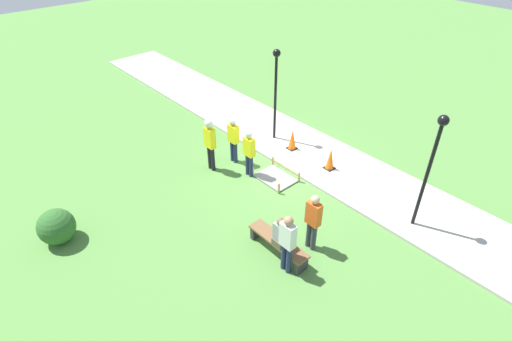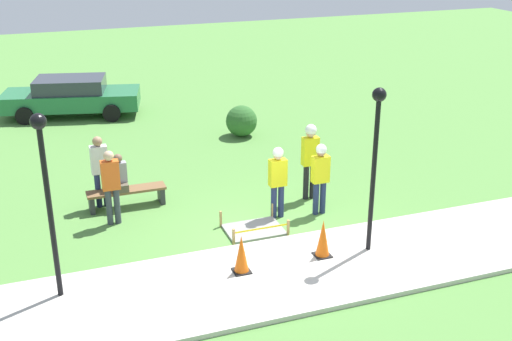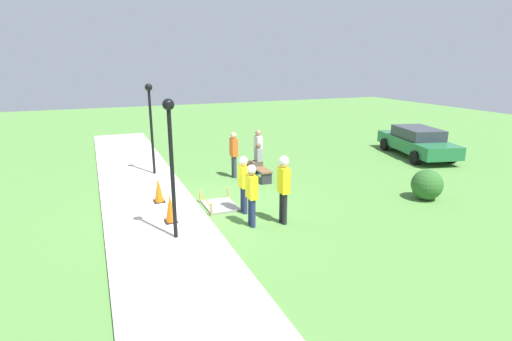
{
  "view_description": "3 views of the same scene",
  "coord_description": "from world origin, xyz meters",
  "px_view_note": "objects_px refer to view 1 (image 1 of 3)",
  "views": [
    {
      "loc": [
        -7.84,
        8.37,
        8.0
      ],
      "look_at": [
        -0.61,
        1.93,
        1.19
      ],
      "focal_mm": 28.0,
      "sensor_mm": 36.0,
      "label": 1
    },
    {
      "loc": [
        -4.53,
        -11.52,
        6.61
      ],
      "look_at": [
        0.36,
        1.92,
        0.92
      ],
      "focal_mm": 45.0,
      "sensor_mm": 36.0,
      "label": 2
    },
    {
      "loc": [
        11.12,
        -2.78,
        4.42
      ],
      "look_at": [
        0.29,
        1.67,
        1.18
      ],
      "focal_mm": 28.0,
      "sensor_mm": 36.0,
      "label": 3
    }
  ],
  "objects_px": {
    "traffic_cone_near_patch": "(330,159)",
    "traffic_cone_far_patch": "(292,139)",
    "bystander_in_orange_shirt": "(313,219)",
    "lamppost_near": "(276,81)",
    "person_seated_on_bench": "(281,234)",
    "worker_trainee": "(210,139)",
    "worker_assistant": "(233,136)",
    "park_bench": "(278,244)",
    "bystander_in_gray_shirt": "(287,241)",
    "worker_supervisor": "(249,149)",
    "lamppost_far": "(433,156)"
  },
  "relations": [
    {
      "from": "bystander_in_gray_shirt",
      "to": "worker_trainee",
      "type": "bearing_deg",
      "value": -14.79
    },
    {
      "from": "traffic_cone_far_patch",
      "to": "person_seated_on_bench",
      "type": "bearing_deg",
      "value": 130.71
    },
    {
      "from": "traffic_cone_near_patch",
      "to": "worker_trainee",
      "type": "relative_size",
      "value": 0.4
    },
    {
      "from": "traffic_cone_far_patch",
      "to": "bystander_in_orange_shirt",
      "type": "xyz_separation_m",
      "value": [
        -3.78,
        3.18,
        0.52
      ]
    },
    {
      "from": "traffic_cone_near_patch",
      "to": "worker_assistant",
      "type": "relative_size",
      "value": 0.45
    },
    {
      "from": "worker_assistant",
      "to": "worker_trainee",
      "type": "bearing_deg",
      "value": 81.09
    },
    {
      "from": "person_seated_on_bench",
      "to": "worker_supervisor",
      "type": "xyz_separation_m",
      "value": [
        3.36,
        -1.83,
        0.22
      ]
    },
    {
      "from": "worker_assistant",
      "to": "person_seated_on_bench",
      "type": "bearing_deg",
      "value": 155.56
    },
    {
      "from": "worker_trainee",
      "to": "lamppost_far",
      "type": "xyz_separation_m",
      "value": [
        -6.21,
        -2.61,
        1.23
      ]
    },
    {
      "from": "bystander_in_orange_shirt",
      "to": "lamppost_near",
      "type": "distance_m",
      "value": 5.97
    },
    {
      "from": "traffic_cone_far_patch",
      "to": "lamppost_near",
      "type": "relative_size",
      "value": 0.23
    },
    {
      "from": "bystander_in_gray_shirt",
      "to": "park_bench",
      "type": "bearing_deg",
      "value": -24.86
    },
    {
      "from": "traffic_cone_far_patch",
      "to": "park_bench",
      "type": "distance_m",
      "value": 5.21
    },
    {
      "from": "traffic_cone_near_patch",
      "to": "person_seated_on_bench",
      "type": "xyz_separation_m",
      "value": [
        -1.71,
        4.07,
        0.33
      ]
    },
    {
      "from": "park_bench",
      "to": "traffic_cone_far_patch",
      "type": "bearing_deg",
      "value": -50.0
    },
    {
      "from": "bystander_in_orange_shirt",
      "to": "lamppost_far",
      "type": "relative_size",
      "value": 0.51
    },
    {
      "from": "bystander_in_orange_shirt",
      "to": "bystander_in_gray_shirt",
      "type": "height_order",
      "value": "bystander_in_gray_shirt"
    },
    {
      "from": "bystander_in_orange_shirt",
      "to": "lamppost_near",
      "type": "relative_size",
      "value": 0.51
    },
    {
      "from": "person_seated_on_bench",
      "to": "worker_trainee",
      "type": "relative_size",
      "value": 0.46
    },
    {
      "from": "traffic_cone_near_patch",
      "to": "worker_supervisor",
      "type": "bearing_deg",
      "value": 53.58
    },
    {
      "from": "park_bench",
      "to": "worker_trainee",
      "type": "bearing_deg",
      "value": -13.44
    },
    {
      "from": "bystander_in_orange_shirt",
      "to": "bystander_in_gray_shirt",
      "type": "distance_m",
      "value": 1.07
    },
    {
      "from": "worker_supervisor",
      "to": "worker_trainee",
      "type": "distance_m",
      "value": 1.38
    },
    {
      "from": "traffic_cone_near_patch",
      "to": "lamppost_near",
      "type": "distance_m",
      "value": 3.4
    },
    {
      "from": "traffic_cone_near_patch",
      "to": "lamppost_near",
      "type": "bearing_deg",
      "value": -0.78
    },
    {
      "from": "person_seated_on_bench",
      "to": "worker_supervisor",
      "type": "height_order",
      "value": "worker_supervisor"
    },
    {
      "from": "worker_assistant",
      "to": "bystander_in_orange_shirt",
      "type": "relative_size",
      "value": 0.98
    },
    {
      "from": "traffic_cone_near_patch",
      "to": "traffic_cone_far_patch",
      "type": "xyz_separation_m",
      "value": [
        1.77,
        0.03,
        0.01
      ]
    },
    {
      "from": "lamppost_near",
      "to": "lamppost_far",
      "type": "relative_size",
      "value": 1.0
    },
    {
      "from": "worker_assistant",
      "to": "bystander_in_gray_shirt",
      "type": "distance_m",
      "value": 5.26
    },
    {
      "from": "worker_assistant",
      "to": "bystander_in_gray_shirt",
      "type": "relative_size",
      "value": 0.98
    },
    {
      "from": "park_bench",
      "to": "bystander_in_orange_shirt",
      "type": "distance_m",
      "value": 1.14
    },
    {
      "from": "bystander_in_gray_shirt",
      "to": "traffic_cone_far_patch",
      "type": "bearing_deg",
      "value": -47.44
    },
    {
      "from": "worker_supervisor",
      "to": "worker_assistant",
      "type": "relative_size",
      "value": 1.0
    },
    {
      "from": "traffic_cone_far_patch",
      "to": "traffic_cone_near_patch",
      "type": "bearing_deg",
      "value": -178.9
    },
    {
      "from": "traffic_cone_near_patch",
      "to": "lamppost_far",
      "type": "bearing_deg",
      "value": 173.93
    },
    {
      "from": "worker_assistant",
      "to": "bystander_in_orange_shirt",
      "type": "height_order",
      "value": "bystander_in_orange_shirt"
    },
    {
      "from": "bystander_in_orange_shirt",
      "to": "lamppost_far",
      "type": "xyz_separation_m",
      "value": [
        -1.4,
        -2.85,
        1.4
      ]
    },
    {
      "from": "traffic_cone_near_patch",
      "to": "park_bench",
      "type": "distance_m",
      "value": 4.32
    },
    {
      "from": "traffic_cone_near_patch",
      "to": "bystander_in_orange_shirt",
      "type": "xyz_separation_m",
      "value": [
        -2.01,
        3.21,
        0.53
      ]
    },
    {
      "from": "worker_assistant",
      "to": "worker_trainee",
      "type": "height_order",
      "value": "worker_trainee"
    },
    {
      "from": "traffic_cone_near_patch",
      "to": "worker_trainee",
      "type": "height_order",
      "value": "worker_trainee"
    },
    {
      "from": "worker_supervisor",
      "to": "lamppost_far",
      "type": "xyz_separation_m",
      "value": [
        -5.06,
        -1.87,
        1.38
      ]
    },
    {
      "from": "traffic_cone_far_patch",
      "to": "park_bench",
      "type": "relative_size",
      "value": 0.43
    },
    {
      "from": "person_seated_on_bench",
      "to": "lamppost_near",
      "type": "height_order",
      "value": "lamppost_near"
    },
    {
      "from": "person_seated_on_bench",
      "to": "traffic_cone_near_patch",
      "type": "bearing_deg",
      "value": -67.26
    },
    {
      "from": "park_bench",
      "to": "traffic_cone_near_patch",
      "type": "bearing_deg",
      "value": -68.58
    },
    {
      "from": "worker_trainee",
      "to": "lamppost_near",
      "type": "xyz_separation_m",
      "value": [
        -0.0,
        -3.01,
        1.22
      ]
    },
    {
      "from": "lamppost_far",
      "to": "worker_supervisor",
      "type": "bearing_deg",
      "value": 20.31
    },
    {
      "from": "person_seated_on_bench",
      "to": "worker_trainee",
      "type": "bearing_deg",
      "value": -13.67
    }
  ]
}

